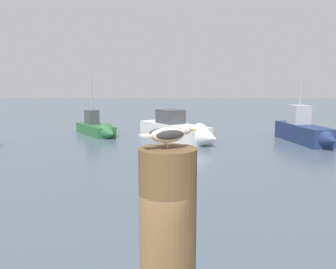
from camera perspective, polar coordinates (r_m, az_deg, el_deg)
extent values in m
cylinder|color=brown|center=(2.46, -0.05, -14.64)|extent=(0.38, 0.38, 1.08)
cylinder|color=tan|center=(2.27, -0.09, -1.84)|extent=(0.01, 0.01, 0.04)
cylinder|color=tan|center=(2.31, -0.46, -1.69)|extent=(0.01, 0.01, 0.04)
ellipsoid|color=silver|center=(2.28, -0.05, -0.08)|extent=(0.25, 0.18, 0.10)
sphere|color=silver|center=(2.34, 2.91, 0.79)|extent=(0.06, 0.06, 0.06)
cone|color=yellow|center=(2.36, 4.08, 0.77)|extent=(0.05, 0.04, 0.02)
cube|color=silver|center=(2.23, -3.44, -0.19)|extent=(0.10, 0.10, 0.01)
ellipsoid|color=#393939|center=(2.23, 0.33, -0.05)|extent=(0.19, 0.11, 0.06)
ellipsoid|color=#393939|center=(2.33, -0.86, 0.34)|extent=(0.19, 0.11, 0.06)
cube|color=#2D6B3D|center=(21.76, -11.37, 0.77)|extent=(2.86, 3.50, 0.58)
cone|color=#2D6B3D|center=(19.92, -9.18, 0.20)|extent=(1.38, 1.38, 0.99)
cube|color=#47474C|center=(22.13, -11.90, 2.72)|extent=(0.99, 1.02, 0.82)
cylinder|color=#A5A5A8|center=(22.03, -12.02, 6.41)|extent=(0.08, 0.08, 2.03)
cube|color=navy|center=(19.95, 20.45, 0.15)|extent=(1.80, 4.18, 0.91)
cone|color=navy|center=(18.02, 24.08, -0.78)|extent=(1.17, 1.17, 1.01)
cube|color=#B2B2B7|center=(20.24, 19.95, 2.98)|extent=(1.03, 1.06, 0.98)
cylinder|color=#A5A5A8|center=(20.16, 20.21, 7.88)|extent=(0.08, 0.08, 2.48)
cube|color=silver|center=(19.54, 0.95, 0.45)|extent=(3.90, 4.63, 0.85)
cone|color=silver|center=(17.46, 6.24, -0.45)|extent=(1.76, 1.76, 1.26)
cube|color=#47474C|center=(19.71, 0.38, 2.86)|extent=(1.66, 1.72, 0.75)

